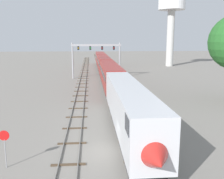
% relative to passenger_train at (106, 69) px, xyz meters
% --- Properties ---
extents(ground_plane, '(400.00, 400.00, 0.00)m').
position_rel_passenger_train_xyz_m(ground_plane, '(-2.00, -39.29, -2.60)').
color(ground_plane, gray).
extents(track_main, '(2.60, 200.00, 0.16)m').
position_rel_passenger_train_xyz_m(track_main, '(0.00, 20.71, -2.54)').
color(track_main, slate).
rests_on(track_main, ground).
extents(track_near, '(2.60, 160.00, 0.16)m').
position_rel_passenger_train_xyz_m(track_near, '(-5.50, 0.71, -2.54)').
color(track_near, slate).
rests_on(track_near, ground).
extents(passenger_train, '(3.04, 91.17, 4.80)m').
position_rel_passenger_train_xyz_m(passenger_train, '(0.00, 0.00, 0.00)').
color(passenger_train, silver).
rests_on(passenger_train, ground).
extents(signal_gantry, '(12.10, 0.49, 8.70)m').
position_rel_passenger_train_xyz_m(signal_gantry, '(-2.25, 2.97, 3.73)').
color(signal_gantry, '#999BA0').
rests_on(signal_gantry, ground).
extents(water_tower, '(9.51, 9.51, 25.61)m').
position_rel_passenger_train_xyz_m(water_tower, '(25.07, 31.04, 17.45)').
color(water_tower, beige).
rests_on(water_tower, ground).
extents(stop_sign, '(0.76, 0.08, 2.88)m').
position_rel_passenger_train_xyz_m(stop_sign, '(-10.00, -41.26, -0.73)').
color(stop_sign, gray).
rests_on(stop_sign, ground).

